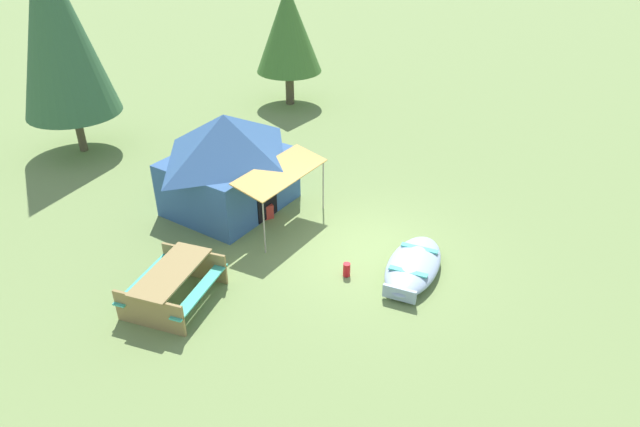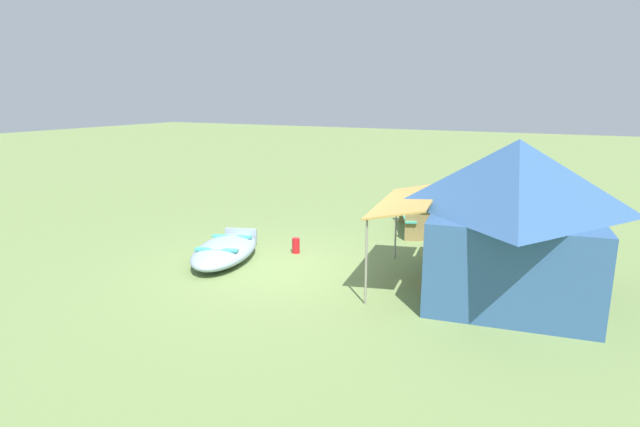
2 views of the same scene
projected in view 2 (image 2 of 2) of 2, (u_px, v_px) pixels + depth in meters
ground_plane at (286, 270)px, 9.81m from camera, size 80.00×80.00×0.00m
beached_rowboat at (225, 250)px, 10.39m from camera, size 2.63×1.83×0.40m
canvas_cabin_tent at (513, 216)px, 8.39m from camera, size 3.54×3.95×2.59m
picnic_table at (434, 212)px, 12.47m from camera, size 2.38×2.17×0.78m
cooler_box at (441, 274)px, 9.03m from camera, size 0.59×0.48×0.39m
fuel_can at (296, 246)px, 10.85m from camera, size 0.20×0.20×0.32m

